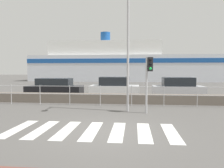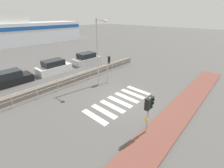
{
  "view_description": "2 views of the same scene",
  "coord_description": "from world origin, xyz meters",
  "px_view_note": "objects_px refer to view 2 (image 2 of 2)",
  "views": [
    {
      "loc": [
        1.06,
        -7.35,
        2.12
      ],
      "look_at": [
        0.11,
        2.0,
        1.5
      ],
      "focal_mm": 35.0,
      "sensor_mm": 36.0,
      "label": 1
    },
    {
      "loc": [
        -8.47,
        -6.54,
        6.41
      ],
      "look_at": [
        -0.21,
        1.0,
        1.2
      ],
      "focal_mm": 24.0,
      "sensor_mm": 36.0,
      "label": 2
    }
  ],
  "objects_px": {
    "streetlamp": "(99,46)",
    "parked_car_white": "(54,67)",
    "traffic_light_far": "(108,64)",
    "parked_car_black": "(6,80)",
    "parked_car_silver": "(87,59)",
    "traffic_light_near": "(149,106)"
  },
  "relations": [
    {
      "from": "parked_car_white",
      "to": "parked_car_silver",
      "type": "height_order",
      "value": "parked_car_white"
    },
    {
      "from": "traffic_light_far",
      "to": "streetlamp",
      "type": "bearing_deg",
      "value": 172.46
    },
    {
      "from": "parked_car_black",
      "to": "traffic_light_far",
      "type": "bearing_deg",
      "value": -43.49
    },
    {
      "from": "traffic_light_near",
      "to": "parked_car_silver",
      "type": "xyz_separation_m",
      "value": [
        6.59,
        13.64,
        -1.25
      ]
    },
    {
      "from": "streetlamp",
      "to": "parked_car_white",
      "type": "height_order",
      "value": "streetlamp"
    },
    {
      "from": "traffic_light_far",
      "to": "streetlamp",
      "type": "xyz_separation_m",
      "value": [
        -1.02,
        0.14,
        1.82
      ]
    },
    {
      "from": "parked_car_black",
      "to": "parked_car_silver",
      "type": "bearing_deg",
      "value": 0.0
    },
    {
      "from": "parked_car_white",
      "to": "traffic_light_far",
      "type": "bearing_deg",
      "value": -71.83
    },
    {
      "from": "parked_car_white",
      "to": "parked_car_silver",
      "type": "bearing_deg",
      "value": 0.0
    },
    {
      "from": "traffic_light_far",
      "to": "parked_car_black",
      "type": "distance_m",
      "value": 10.17
    },
    {
      "from": "parked_car_white",
      "to": "parked_car_silver",
      "type": "xyz_separation_m",
      "value": [
        5.02,
        0.0,
        -0.01
      ]
    },
    {
      "from": "traffic_light_near",
      "to": "streetlamp",
      "type": "relative_size",
      "value": 0.4
    },
    {
      "from": "traffic_light_far",
      "to": "parked_car_white",
      "type": "bearing_deg",
      "value": 108.17
    },
    {
      "from": "streetlamp",
      "to": "parked_car_white",
      "type": "bearing_deg",
      "value": 100.44
    },
    {
      "from": "streetlamp",
      "to": "parked_car_black",
      "type": "xyz_separation_m",
      "value": [
        -6.28,
        6.8,
        -3.22
      ]
    },
    {
      "from": "traffic_light_near",
      "to": "parked_car_white",
      "type": "relative_size",
      "value": 0.62
    },
    {
      "from": "traffic_light_far",
      "to": "parked_car_white",
      "type": "distance_m",
      "value": 7.42
    },
    {
      "from": "traffic_light_far",
      "to": "streetlamp",
      "type": "distance_m",
      "value": 2.09
    },
    {
      "from": "streetlamp",
      "to": "parked_car_white",
      "type": "distance_m",
      "value": 7.6
    },
    {
      "from": "traffic_light_far",
      "to": "parked_car_silver",
      "type": "distance_m",
      "value": 7.58
    },
    {
      "from": "streetlamp",
      "to": "parked_car_silver",
      "type": "relative_size",
      "value": 1.57
    },
    {
      "from": "traffic_light_far",
      "to": "parked_car_black",
      "type": "relative_size",
      "value": 0.59
    }
  ]
}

